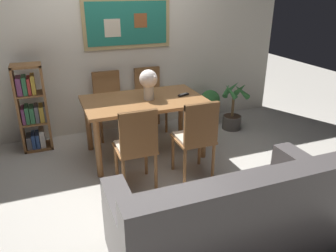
# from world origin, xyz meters

# --- Properties ---
(ground_plane) EXTENTS (12.00, 12.00, 0.00)m
(ground_plane) POSITION_xyz_m (0.00, 0.00, 0.00)
(ground_plane) COLOR #B7B2A8
(wall_back_with_painting) EXTENTS (5.20, 0.14, 2.60)m
(wall_back_with_painting) POSITION_xyz_m (0.00, 1.35, 1.30)
(wall_back_with_painting) COLOR silver
(wall_back_with_painting) RESTS_ON ground_plane
(dining_table) EXTENTS (1.45, 0.88, 0.73)m
(dining_table) POSITION_xyz_m (0.11, 0.35, 0.63)
(dining_table) COLOR brown
(dining_table) RESTS_ON ground_plane
(dining_chair_near_left) EXTENTS (0.40, 0.41, 0.91)m
(dining_chair_near_left) POSITION_xyz_m (-0.21, -0.40, 0.54)
(dining_chair_near_left) COLOR brown
(dining_chair_near_left) RESTS_ON ground_plane
(dining_chair_far_left) EXTENTS (0.40, 0.41, 0.91)m
(dining_chair_far_left) POSITION_xyz_m (-0.19, 1.10, 0.54)
(dining_chair_far_left) COLOR brown
(dining_chair_far_left) RESTS_ON ground_plane
(dining_chair_near_right) EXTENTS (0.40, 0.41, 0.91)m
(dining_chair_near_right) POSITION_xyz_m (0.45, -0.41, 0.54)
(dining_chair_near_right) COLOR brown
(dining_chair_near_right) RESTS_ON ground_plane
(dining_chair_far_right) EXTENTS (0.40, 0.41, 0.91)m
(dining_chair_far_right) POSITION_xyz_m (0.42, 1.12, 0.54)
(dining_chair_far_right) COLOR brown
(dining_chair_far_right) RESTS_ON ground_plane
(leather_couch) EXTENTS (1.80, 0.84, 0.84)m
(leather_couch) POSITION_xyz_m (0.20, -1.53, 0.31)
(leather_couch) COLOR #514C4C
(leather_couch) RESTS_ON ground_plane
(bookshelf) EXTENTS (0.36, 0.28, 1.12)m
(bookshelf) POSITION_xyz_m (-1.18, 1.01, 0.53)
(bookshelf) COLOR brown
(bookshelf) RESTS_ON ground_plane
(potted_ivy) EXTENTS (0.30, 0.32, 0.51)m
(potted_ivy) POSITION_xyz_m (1.39, 1.03, 0.26)
(potted_ivy) COLOR #4C4742
(potted_ivy) RESTS_ON ground_plane
(potted_palm) EXTENTS (0.36, 0.40, 0.76)m
(potted_palm) POSITION_xyz_m (1.57, 0.64, 0.27)
(potted_palm) COLOR #4C4742
(potted_palm) RESTS_ON ground_plane
(flower_vase) EXTENTS (0.23, 0.22, 0.36)m
(flower_vase) POSITION_xyz_m (0.17, 0.33, 0.95)
(flower_vase) COLOR beige
(flower_vase) RESTS_ON dining_table
(tv_remote) EXTENTS (0.16, 0.10, 0.02)m
(tv_remote) POSITION_xyz_m (0.61, 0.31, 0.74)
(tv_remote) COLOR black
(tv_remote) RESTS_ON dining_table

